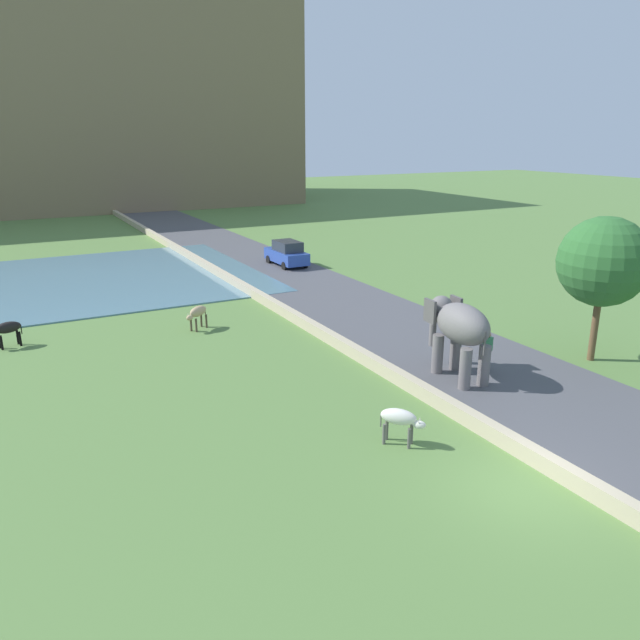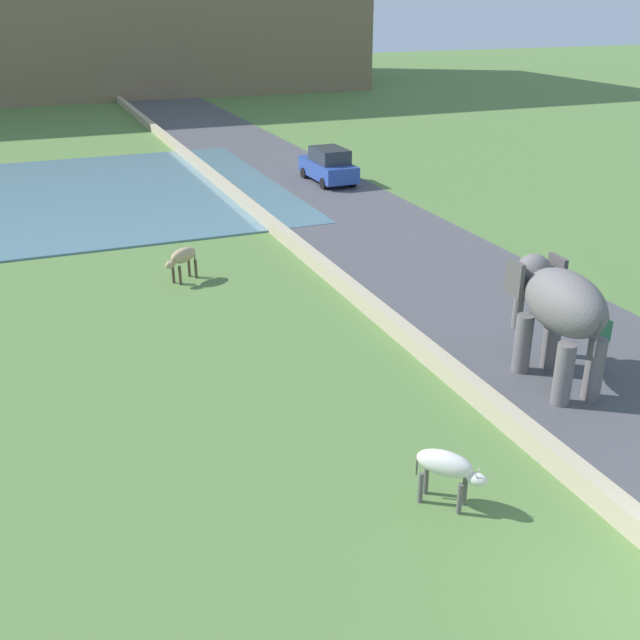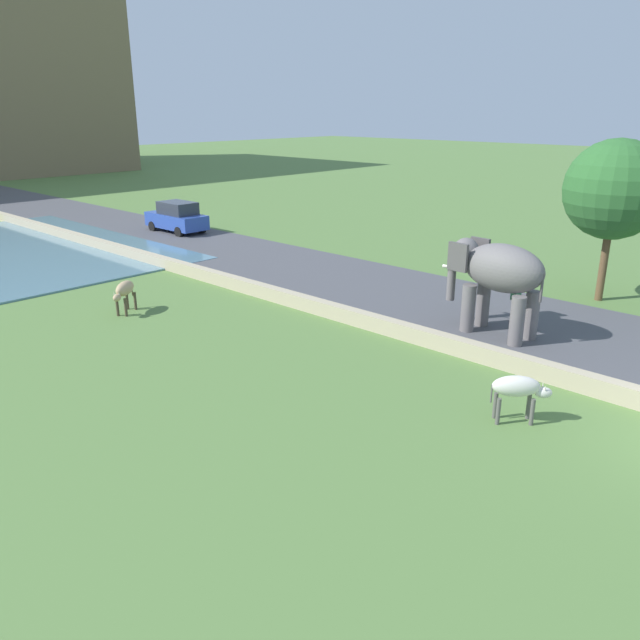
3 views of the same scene
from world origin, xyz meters
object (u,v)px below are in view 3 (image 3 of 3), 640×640
(cow_tan, at_px, (124,291))
(person_beside_elephant, at_px, (515,299))
(elephant, at_px, (496,273))
(car_blue, at_px, (177,217))
(cow_white, at_px, (518,389))

(cow_tan, bearing_deg, person_beside_elephant, -51.47)
(elephant, relative_size, car_blue, 0.87)
(car_blue, bearing_deg, elephant, -98.15)
(car_blue, height_order, cow_white, car_blue)
(person_beside_elephant, relative_size, cow_white, 1.28)
(person_beside_elephant, height_order, cow_tan, person_beside_elephant)
(elephant, distance_m, cow_tan, 12.65)
(car_blue, relative_size, cow_tan, 3.02)
(cow_tan, bearing_deg, car_blue, 48.58)
(elephant, height_order, person_beside_elephant, elephant)
(elephant, relative_size, cow_white, 2.77)
(person_beside_elephant, distance_m, car_blue, 21.96)
(elephant, xyz_separation_m, cow_tan, (-6.88, 10.55, -1.20))
(elephant, bearing_deg, person_beside_elephant, -0.05)
(person_beside_elephant, bearing_deg, car_blue, 85.79)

